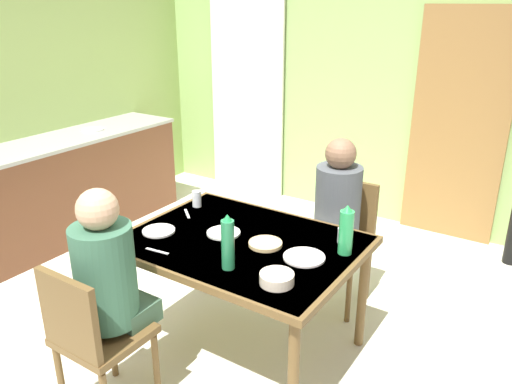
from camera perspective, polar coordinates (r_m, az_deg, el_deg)
name	(u,v)px	position (r m, az deg, el deg)	size (l,w,h in m)	color
ground_plane	(186,327)	(3.49, -7.98, -14.87)	(6.48, 6.48, 0.00)	silver
wall_back	(351,68)	(5.00, 10.65, 13.63)	(4.55, 0.10, 2.85)	#97BC69
wall_left	(35,73)	(4.95, -23.71, 12.20)	(0.10, 3.74, 2.85)	#9BB964
door_wooden	(458,128)	(4.69, 21.92, 6.74)	(0.80, 0.05, 2.00)	olive
curtain_panel	(247,83)	(5.48, -1.08, 12.18)	(0.90, 0.03, 2.39)	white
kitchen_counter	(70,185)	(4.88, -20.33, 0.69)	(0.61, 2.20, 0.91)	brown
dining_table	(242,251)	(2.93, -1.62, -6.73)	(1.32, 1.00, 0.74)	brown
chair_near_diner	(92,335)	(2.68, -18.09, -15.08)	(0.40, 0.40, 0.87)	brown
chair_far_diner	(343,235)	(3.57, 9.79, -4.84)	(0.40, 0.40, 0.87)	brown
person_near_diner	(107,272)	(2.60, -16.47, -8.67)	(0.30, 0.37, 0.77)	#3D5F48
person_far_diner	(337,204)	(3.34, 9.13, -1.31)	(0.30, 0.37, 0.77)	#494F5C
water_bottle_green_near	(228,243)	(2.56, -3.20, -5.80)	(0.07, 0.07, 0.30)	#26824F
water_bottle_green_far	(346,231)	(2.75, 10.16, -4.36)	(0.08, 0.08, 0.28)	green
serving_bowl_center	(277,279)	(2.48, 2.37, -9.75)	(0.17, 0.17, 0.06)	#F0E0C3
dinner_plate_near_left	(159,231)	(3.06, -10.95, -4.33)	(0.19, 0.19, 0.01)	white
dinner_plate_near_right	(224,233)	(2.98, -3.69, -4.62)	(0.20, 0.20, 0.01)	white
dinner_plate_far_center	(304,257)	(2.72, 5.47, -7.35)	(0.23, 0.23, 0.01)	white
drinking_glass_by_near_diner	(197,199)	(3.37, -6.73, -0.76)	(0.06, 0.06, 0.11)	silver
drinking_glass_by_far_diner	(343,235)	(2.90, 9.79, -4.87)	(0.06, 0.06, 0.09)	silver
bread_plate_sliced	(265,244)	(2.84, 1.07, -5.87)	(0.19, 0.19, 0.02)	#DBB77A
cutlery_knife_near	(187,214)	(3.28, -7.81, -2.44)	(0.15, 0.02, 0.00)	silver
cutlery_fork_near	(157,251)	(2.83, -11.11, -6.57)	(0.15, 0.02, 0.00)	silver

